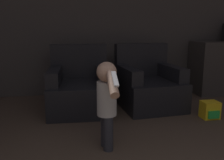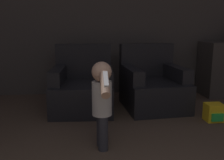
% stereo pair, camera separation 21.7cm
% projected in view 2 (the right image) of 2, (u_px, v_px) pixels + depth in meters
% --- Properties ---
extents(wall_back, '(8.40, 0.05, 2.60)m').
position_uv_depth(wall_back, '(102.00, 19.00, 4.28)').
color(wall_back, '#423D38').
rests_on(wall_back, ground_plane).
extents(armchair_left, '(0.87, 0.95, 0.92)m').
position_uv_depth(armchair_left, '(83.00, 88.00, 3.58)').
color(armchair_left, black).
rests_on(armchair_left, ground_plane).
extents(armchair_right, '(0.91, 0.98, 0.92)m').
position_uv_depth(armchair_right, '(152.00, 86.00, 3.67)').
color(armchair_right, black).
rests_on(armchair_right, ground_plane).
extents(person_toddler, '(0.19, 0.59, 0.85)m').
position_uv_depth(person_toddler, '(102.00, 99.00, 2.35)').
color(person_toddler, '#28282D').
rests_on(person_toddler, ground_plane).
extents(toy_backpack, '(0.21, 0.20, 0.22)m').
position_uv_depth(toy_backpack, '(214.00, 112.00, 3.14)').
color(toy_backpack, yellow).
rests_on(toy_backpack, ground_plane).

